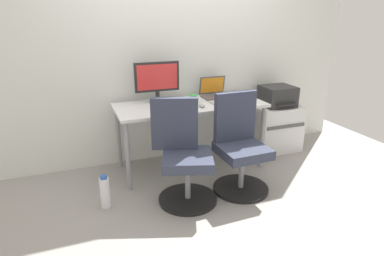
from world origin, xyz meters
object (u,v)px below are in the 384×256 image
desktop_monitor (157,79)px  open_laptop (215,92)px  water_bottle_on_floor (105,192)px  coffee_mug (193,99)px  printer (277,96)px  side_cabinet (275,127)px  office_chair_left (183,156)px  office_chair_right (240,147)px

desktop_monitor → open_laptop: size_ratio=1.55×
open_laptop → desktop_monitor: bearing=-179.2°
water_bottle_on_floor → coffee_mug: coffee_mug is taller
printer → water_bottle_on_floor: 2.31m
side_cabinet → water_bottle_on_floor: side_cabinet is taller
side_cabinet → office_chair_left: bearing=-154.0°
printer → coffee_mug: (-1.13, -0.09, 0.09)m
side_cabinet → open_laptop: bearing=173.9°
office_chair_right → coffee_mug: (-0.24, 0.62, 0.35)m
water_bottle_on_floor → desktop_monitor: bearing=45.1°
office_chair_left → office_chair_right: size_ratio=1.00×
desktop_monitor → printer: bearing=-3.0°
printer → water_bottle_on_floor: (-2.16, -0.61, -0.54)m
office_chair_left → side_cabinet: office_chair_left is taller
office_chair_right → desktop_monitor: size_ratio=1.96×
side_cabinet → open_laptop: size_ratio=1.85×
water_bottle_on_floor → open_laptop: size_ratio=1.00×
office_chair_left → open_laptop: 1.10m
water_bottle_on_floor → coffee_mug: (1.03, 0.52, 0.63)m
desktop_monitor → office_chair_left: bearing=-89.4°
office_chair_right → open_laptop: size_ratio=3.03×
side_cabinet → printer: size_ratio=1.43×
office_chair_left → printer: bearing=26.0°
printer → desktop_monitor: (-1.47, 0.08, 0.29)m
water_bottle_on_floor → side_cabinet: bearing=15.9°
printer → open_laptop: 0.81m
printer → open_laptop: size_ratio=1.29×
office_chair_left → side_cabinet: (1.46, 0.71, -0.14)m
office_chair_left → desktop_monitor: desktop_monitor is taller
office_chair_left → open_laptop: open_laptop is taller
office_chair_right → side_cabinet: office_chair_right is taller
water_bottle_on_floor → open_laptop: 1.66m
coffee_mug → office_chair_left: bearing=-118.3°
side_cabinet → water_bottle_on_floor: bearing=-164.1°
printer → coffee_mug: 1.14m
coffee_mug → open_laptop: bearing=28.3°
side_cabinet → open_laptop: 0.95m
side_cabinet → water_bottle_on_floor: (-2.16, -0.61, -0.14)m
office_chair_right → open_laptop: 0.88m
printer → coffee_mug: size_ratio=4.35×
open_laptop → coffee_mug: open_laptop is taller
office_chair_left → water_bottle_on_floor: office_chair_left is taller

